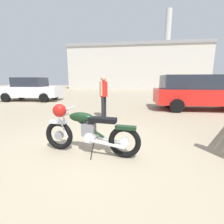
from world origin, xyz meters
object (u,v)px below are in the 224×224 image
blue_hatchback_right (201,91)px  dark_sedan_left (215,88)px  vintage_motorcycle (87,131)px  bystander (104,92)px  pale_sedan_back (31,89)px

blue_hatchback_right → dark_sedan_left: bearing=58.4°
blue_hatchback_right → dark_sedan_left: size_ratio=1.09×
vintage_motorcycle → blue_hatchback_right: (3.94, 5.76, 0.45)m
bystander → blue_hatchback_right: bearing=-136.1°
vintage_motorcycle → dark_sedan_left: 13.24m
pale_sedan_back → dark_sedan_left: size_ratio=0.99×
pale_sedan_back → vintage_motorcycle: bearing=125.8°
bystander → blue_hatchback_right: size_ratio=0.34×
bystander → pale_sedan_back: (-6.53, 4.17, -0.18)m
bystander → pale_sedan_back: 7.75m
dark_sedan_left → vintage_motorcycle: bearing=48.5°
vintage_motorcycle → dark_sedan_left: (6.75, 11.38, 0.34)m
blue_hatchback_right → bystander: bearing=-153.8°
vintage_motorcycle → bystander: 3.18m
vintage_motorcycle → blue_hatchback_right: blue_hatchback_right is taller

